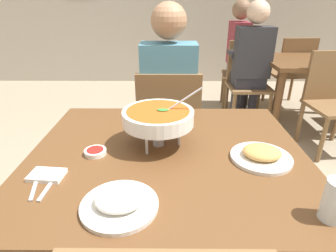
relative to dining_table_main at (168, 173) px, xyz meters
name	(u,v)px	position (x,y,z in m)	size (l,w,h in m)	color
dining_table_main	(168,173)	(0.00, 0.00, 0.00)	(1.14, 0.99, 0.74)	brown
chair_diner_main	(169,124)	(0.00, 0.78, -0.13)	(0.44, 0.44, 0.90)	brown
diner_main	(169,91)	(0.00, 0.81, 0.11)	(0.40, 0.45, 1.31)	#2D2D38
curry_bowl	(158,118)	(-0.04, 0.06, 0.24)	(0.33, 0.30, 0.26)	silver
rice_plate	(119,202)	(-0.14, -0.34, 0.13)	(0.24, 0.24, 0.06)	white
appetizer_plate	(261,155)	(0.37, -0.05, 0.13)	(0.24, 0.24, 0.06)	white
sauce_dish	(95,152)	(-0.30, -0.02, 0.12)	(0.09, 0.09, 0.02)	white
napkin_folded	(47,175)	(-0.43, -0.18, 0.11)	(0.12, 0.08, 0.02)	white
fork_utensil	(35,185)	(-0.45, -0.23, 0.11)	(0.01, 0.17, 0.01)	silver
spoon_utensil	(50,185)	(-0.40, -0.23, 0.11)	(0.01, 0.17, 0.01)	silver
drink_glass	(335,203)	(0.48, -0.38, 0.16)	(0.07, 0.07, 0.13)	silver
dining_table_far	(312,72)	(1.51, 1.90, -0.03)	(1.00, 0.80, 0.74)	brown
chair_bg_left	(247,78)	(0.87, 2.02, -0.13)	(0.45, 0.45, 0.90)	brown
chair_bg_middle	(249,70)	(0.99, 2.42, -0.13)	(0.49, 0.49, 0.90)	brown
chair_bg_corner	(332,96)	(1.48, 1.41, -0.13)	(0.48, 0.48, 0.90)	brown
chair_bg_window	(291,69)	(1.53, 2.44, -0.13)	(0.47, 0.47, 0.90)	brown
patron_bg_left	(251,59)	(0.85, 1.91, 0.11)	(0.40, 0.45, 1.31)	#2D2D38
patron_bg_middle	(241,50)	(0.87, 2.45, 0.11)	(0.45, 0.40, 1.31)	#2D2D38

